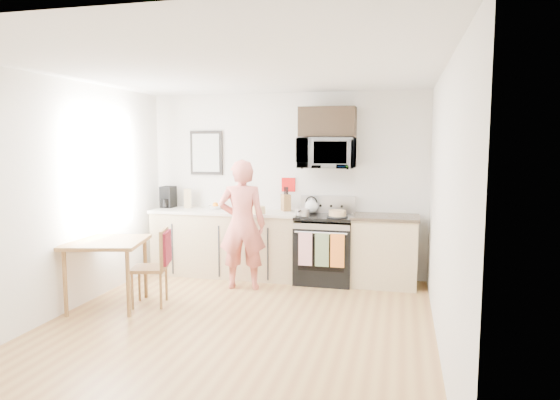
% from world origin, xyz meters
% --- Properties ---
extents(floor, '(4.60, 4.60, 0.00)m').
position_xyz_m(floor, '(0.00, 0.00, 0.00)').
color(floor, '#98673B').
rests_on(floor, ground).
extents(back_wall, '(4.00, 0.04, 2.60)m').
position_xyz_m(back_wall, '(0.00, 2.30, 1.30)').
color(back_wall, white).
rests_on(back_wall, floor).
extents(front_wall, '(4.00, 0.04, 2.60)m').
position_xyz_m(front_wall, '(0.00, -2.30, 1.30)').
color(front_wall, white).
rests_on(front_wall, floor).
extents(left_wall, '(0.04, 4.60, 2.60)m').
position_xyz_m(left_wall, '(-2.00, 0.00, 1.30)').
color(left_wall, white).
rests_on(left_wall, floor).
extents(right_wall, '(0.04, 4.60, 2.60)m').
position_xyz_m(right_wall, '(2.00, 0.00, 1.30)').
color(right_wall, white).
rests_on(right_wall, floor).
extents(ceiling, '(4.00, 4.60, 0.04)m').
position_xyz_m(ceiling, '(0.00, 0.00, 2.60)').
color(ceiling, silver).
rests_on(ceiling, back_wall).
extents(window, '(0.06, 1.40, 1.50)m').
position_xyz_m(window, '(-1.96, 0.80, 1.55)').
color(window, silver).
rests_on(window, left_wall).
extents(cabinet_left, '(2.10, 0.60, 0.90)m').
position_xyz_m(cabinet_left, '(-0.80, 2.00, 0.45)').
color(cabinet_left, tan).
rests_on(cabinet_left, floor).
extents(countertop_left, '(2.14, 0.64, 0.04)m').
position_xyz_m(countertop_left, '(-0.80, 2.00, 0.92)').
color(countertop_left, beige).
rests_on(countertop_left, cabinet_left).
extents(cabinet_right, '(0.84, 0.60, 0.90)m').
position_xyz_m(cabinet_right, '(1.43, 2.00, 0.45)').
color(cabinet_right, tan).
rests_on(cabinet_right, floor).
extents(countertop_right, '(0.88, 0.64, 0.04)m').
position_xyz_m(countertop_right, '(1.43, 2.00, 0.92)').
color(countertop_right, black).
rests_on(countertop_right, cabinet_right).
extents(range, '(0.76, 0.70, 1.16)m').
position_xyz_m(range, '(0.63, 1.98, 0.44)').
color(range, black).
rests_on(range, floor).
extents(microwave, '(0.76, 0.51, 0.42)m').
position_xyz_m(microwave, '(0.63, 2.08, 1.76)').
color(microwave, '#AAAAAF').
rests_on(microwave, back_wall).
extents(upper_cabinet, '(0.76, 0.35, 0.40)m').
position_xyz_m(upper_cabinet, '(0.63, 2.12, 2.18)').
color(upper_cabinet, black).
rests_on(upper_cabinet, back_wall).
extents(wall_art, '(0.50, 0.04, 0.65)m').
position_xyz_m(wall_art, '(-1.20, 2.28, 1.75)').
color(wall_art, black).
rests_on(wall_art, back_wall).
extents(wall_trivet, '(0.20, 0.02, 0.20)m').
position_xyz_m(wall_trivet, '(0.05, 2.28, 1.30)').
color(wall_trivet, '#AF100F').
rests_on(wall_trivet, back_wall).
extents(person, '(0.68, 0.52, 1.69)m').
position_xyz_m(person, '(-0.37, 1.41, 0.84)').
color(person, '#B33B31').
rests_on(person, floor).
extents(dining_table, '(0.88, 0.88, 0.78)m').
position_xyz_m(dining_table, '(-1.65, 0.32, 0.69)').
color(dining_table, brown).
rests_on(dining_table, floor).
extents(chair, '(0.50, 0.47, 0.90)m').
position_xyz_m(chair, '(-1.09, 0.53, 0.58)').
color(chair, brown).
rests_on(chair, floor).
extents(knife_block, '(0.17, 0.18, 0.23)m').
position_xyz_m(knife_block, '(0.05, 2.14, 1.06)').
color(knife_block, brown).
rests_on(knife_block, countertop_left).
extents(utensil_crock, '(0.13, 0.13, 0.39)m').
position_xyz_m(utensil_crock, '(-0.59, 2.21, 1.10)').
color(utensil_crock, '#AF100F').
rests_on(utensil_crock, countertop_left).
extents(fruit_bowl, '(0.27, 0.27, 0.10)m').
position_xyz_m(fruit_bowl, '(-0.98, 2.08, 0.98)').
color(fruit_bowl, white).
rests_on(fruit_bowl, countertop_left).
extents(milk_carton, '(0.14, 0.14, 0.28)m').
position_xyz_m(milk_carton, '(-1.45, 2.13, 1.08)').
color(milk_carton, tan).
rests_on(milk_carton, countertop_left).
extents(coffee_maker, '(0.19, 0.27, 0.31)m').
position_xyz_m(coffee_maker, '(-1.75, 2.10, 1.09)').
color(coffee_maker, black).
rests_on(coffee_maker, countertop_left).
extents(bread_bag, '(0.30, 0.27, 0.10)m').
position_xyz_m(bread_bag, '(-0.31, 1.82, 0.99)').
color(bread_bag, tan).
rests_on(bread_bag, countertop_left).
extents(cake, '(0.28, 0.28, 0.09)m').
position_xyz_m(cake, '(0.82, 1.81, 0.97)').
color(cake, black).
rests_on(cake, range).
extents(kettle, '(0.19, 0.19, 0.24)m').
position_xyz_m(kettle, '(0.42, 2.10, 1.03)').
color(kettle, white).
rests_on(kettle, range).
extents(pot, '(0.19, 0.32, 0.09)m').
position_xyz_m(pot, '(0.35, 1.81, 0.97)').
color(pot, '#AAAAAF').
rests_on(pot, range).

